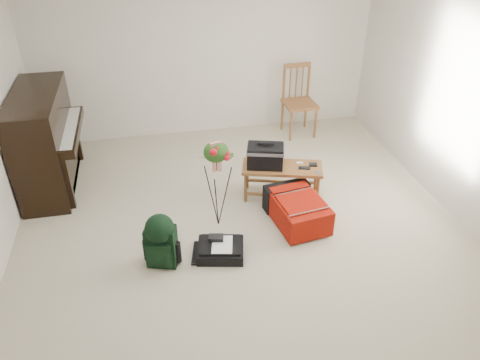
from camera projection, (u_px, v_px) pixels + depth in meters
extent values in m
cube|color=beige|center=(244.00, 238.00, 5.20)|extent=(5.00, 5.50, 0.01)
cube|color=white|center=(246.00, 3.00, 3.85)|extent=(5.00, 5.50, 0.01)
cube|color=silver|center=(205.00, 52.00, 6.79)|extent=(5.00, 0.04, 2.50)
cube|color=silver|center=(475.00, 116.00, 4.96)|extent=(0.04, 5.50, 2.50)
cube|color=black|center=(44.00, 141.00, 5.80)|extent=(0.55, 1.50, 1.25)
cube|color=black|center=(68.00, 131.00, 5.80)|extent=(0.28, 1.30, 0.10)
cube|color=white|center=(67.00, 128.00, 5.77)|extent=(0.22, 1.20, 0.02)
cube|color=black|center=(58.00, 180.00, 6.12)|extent=(0.45, 1.30, 0.10)
cube|color=olive|center=(282.00, 168.00, 5.67)|extent=(1.03, 0.64, 0.04)
cylinder|color=olive|center=(250.00, 194.00, 5.59)|extent=(0.04, 0.04, 0.40)
cylinder|color=olive|center=(244.00, 180.00, 5.84)|extent=(0.04, 0.04, 0.40)
cylinder|color=olive|center=(319.00, 185.00, 5.74)|extent=(0.04, 0.04, 0.40)
cylinder|color=olive|center=(311.00, 173.00, 5.99)|extent=(0.04, 0.04, 0.40)
cube|color=olive|center=(300.00, 104.00, 7.10)|extent=(0.49, 0.49, 0.04)
cylinder|color=olive|center=(290.00, 126.00, 7.04)|extent=(0.04, 0.04, 0.47)
cylinder|color=olive|center=(283.00, 115.00, 7.36)|extent=(0.04, 0.04, 0.47)
cylinder|color=olive|center=(315.00, 124.00, 7.11)|extent=(0.04, 0.04, 0.47)
cylinder|color=olive|center=(307.00, 113.00, 7.43)|extent=(0.04, 0.04, 0.47)
cube|color=olive|center=(298.00, 65.00, 6.97)|extent=(0.42, 0.07, 0.07)
cylinder|color=olive|center=(284.00, 83.00, 7.08)|extent=(0.04, 0.04, 0.57)
cylinder|color=olive|center=(309.00, 81.00, 7.14)|extent=(0.04, 0.04, 0.57)
cube|color=#B11507|center=(297.00, 210.00, 5.35)|extent=(0.63, 0.85, 0.30)
cube|color=black|center=(290.00, 195.00, 5.60)|extent=(0.56, 0.26, 0.32)
cube|color=#B11507|center=(300.00, 201.00, 5.22)|extent=(0.53, 0.51, 0.02)
cube|color=silver|center=(306.00, 212.00, 5.03)|extent=(0.49, 0.08, 0.01)
cube|color=black|center=(221.00, 250.00, 4.94)|extent=(0.55, 0.48, 0.12)
cube|color=black|center=(220.00, 245.00, 4.90)|extent=(0.48, 0.41, 0.03)
cube|color=white|center=(223.00, 244.00, 4.87)|extent=(0.27, 0.33, 0.01)
cube|color=black|center=(215.00, 239.00, 4.91)|extent=(0.17, 0.13, 0.05)
cube|color=black|center=(162.00, 246.00, 4.74)|extent=(0.34, 0.27, 0.46)
cube|color=black|center=(163.00, 255.00, 4.66)|extent=(0.25, 0.12, 0.26)
sphere|color=black|center=(159.00, 228.00, 4.61)|extent=(0.29, 0.29, 0.29)
cube|color=black|center=(154.00, 241.00, 4.81)|extent=(0.05, 0.04, 0.41)
cube|color=black|center=(168.00, 239.00, 4.84)|extent=(0.05, 0.04, 0.41)
cylinder|color=black|center=(216.00, 159.00, 4.94)|extent=(0.01, 0.01, 0.29)
ellipsoid|color=#27541A|center=(216.00, 152.00, 4.90)|extent=(0.27, 0.19, 0.25)
cube|color=red|center=(216.00, 145.00, 4.83)|extent=(0.14, 0.07, 0.08)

